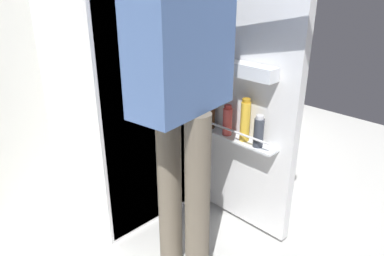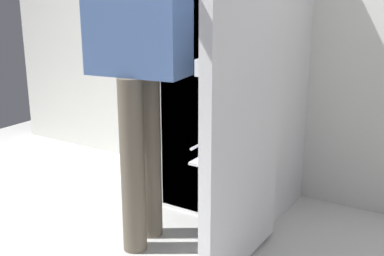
{
  "view_description": "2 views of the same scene",
  "coord_description": "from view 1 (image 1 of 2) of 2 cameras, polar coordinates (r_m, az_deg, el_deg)",
  "views": [
    {
      "loc": [
        -1.19,
        -1.25,
        1.44
      ],
      "look_at": [
        0.02,
        -0.04,
        0.71
      ],
      "focal_mm": 34.42,
      "sensor_mm": 36.0,
      "label": 1
    },
    {
      "loc": [
        1.28,
        -1.98,
        1.29
      ],
      "look_at": [
        0.09,
        -0.07,
        0.64
      ],
      "focal_mm": 45.62,
      "sensor_mm": 36.0,
      "label": 2
    }
  ],
  "objects": [
    {
      "name": "refrigerator",
      "position": [
        2.21,
        -9.36,
        7.1
      ],
      "size": [
        0.75,
        1.28,
        1.68
      ],
      "color": "white",
      "rests_on": "ground_plane"
    },
    {
      "name": "ground_plane",
      "position": [
        2.25,
        -1.02,
        -16.62
      ],
      "size": [
        5.21,
        5.21,
        0.0
      ],
      "primitive_type": "plane",
      "color": "silver"
    },
    {
      "name": "person",
      "position": [
        1.56,
        -1.37,
        9.84
      ],
      "size": [
        0.66,
        0.77,
        1.77
      ],
      "color": "#665B4C",
      "rests_on": "ground_plane"
    }
  ]
}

